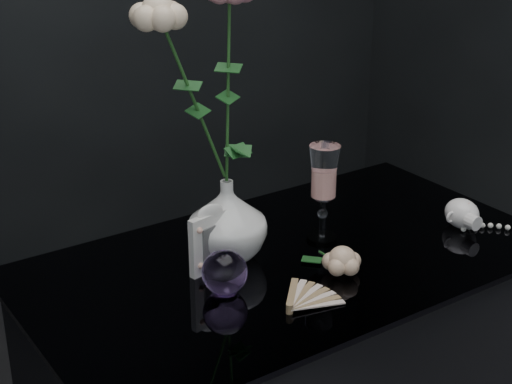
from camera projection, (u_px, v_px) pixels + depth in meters
vase at (227, 220)px, 1.52m from camera, size 0.21×0.21×0.16m
wine_glass at (323, 193)px, 1.59m from camera, size 0.07×0.07×0.21m
picture_frame at (211, 238)px, 1.48m from camera, size 0.11×0.10×0.14m
paperweight at (225, 272)px, 1.41m from camera, size 0.10×0.10×0.08m
paper_fan at (290, 308)px, 1.36m from camera, size 0.23×0.20×0.02m
loose_rose at (342, 260)px, 1.48m from camera, size 0.16×0.19×0.06m
pearl_jar at (462, 212)px, 1.67m from camera, size 0.23×0.24×0.07m
roses at (206, 76)px, 1.39m from camera, size 0.23×0.11×0.44m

